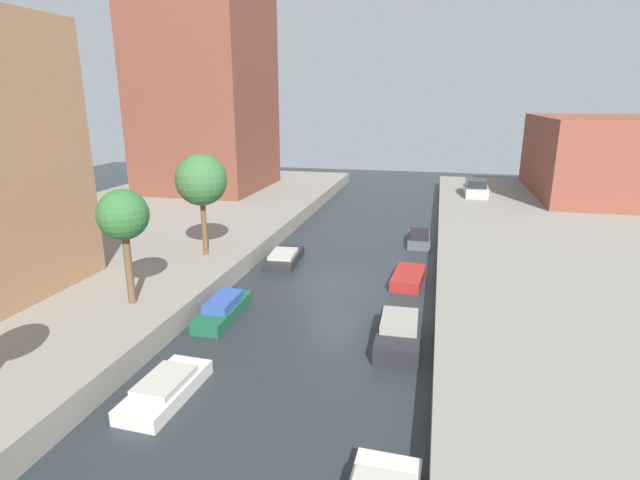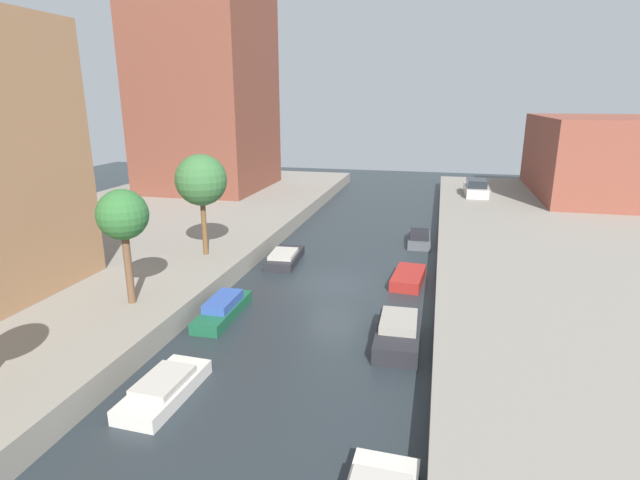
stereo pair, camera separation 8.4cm
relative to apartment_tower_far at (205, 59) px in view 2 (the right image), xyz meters
name	(u,v)px [view 2 (the right image)]	position (x,y,z in m)	size (l,w,h in m)	color
ground_plane	(335,285)	(16.00, -19.76, -12.49)	(84.00, 84.00, 0.00)	#232B30
quay_left	(79,255)	(1.00, -19.76, -11.99)	(20.00, 64.00, 1.00)	gray
apartment_tower_far	(205,59)	(0.00, 0.00, 0.00)	(10.00, 11.30, 22.97)	brown
low_block_right	(599,157)	(34.00, 4.19, -8.16)	(10.00, 15.89, 6.65)	brown
street_tree_1	(123,216)	(8.77, -26.20, -7.83)	(2.02, 2.02, 4.74)	brown
street_tree_2	(201,180)	(8.77, -19.39, -7.47)	(2.68, 2.68, 5.39)	brown
parked_car	(476,188)	(23.99, 1.82, -10.90)	(1.93, 4.39, 1.40)	beige
moored_boat_left_1	(164,388)	(12.78, -30.65, -12.18)	(1.61, 3.56, 0.71)	beige
moored_boat_left_2	(223,309)	(12.06, -24.58, -12.13)	(1.28, 4.01, 0.87)	#195638
moored_boat_left_3	(284,257)	(12.43, -16.89, -12.19)	(1.84, 3.93, 0.68)	#232328
moored_boat_right_2	(398,333)	(19.66, -25.36, -12.04)	(1.70, 3.67, 1.04)	#232328
moored_boat_right_3	(408,278)	(19.61, -18.59, -12.20)	(1.68, 3.27, 0.57)	maroon
moored_boat_right_4	(419,239)	(19.81, -11.18, -12.14)	(1.54, 3.50, 0.83)	#4C5156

